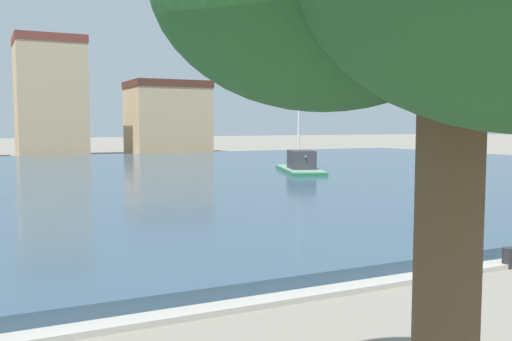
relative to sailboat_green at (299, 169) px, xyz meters
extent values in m
cube|color=#334C60|center=(-12.36, 2.60, -0.37)|extent=(81.82, 48.51, 0.40)
cube|color=#ADA89E|center=(-12.36, -21.91, -0.51)|extent=(81.82, 0.50, 0.12)
cube|color=#236B42|center=(-0.12, -0.34, -0.28)|extent=(4.10, 6.80, 0.59)
ellipsoid|color=#236B42|center=(0.89, 2.56, -0.28)|extent=(2.52, 2.76, 0.56)
cube|color=gray|center=(-0.12, -0.34, 0.05)|extent=(4.02, 6.66, 0.06)
cube|color=#333338|center=(-0.28, -0.80, 0.65)|extent=(2.13, 2.62, 1.15)
cylinder|color=silver|center=(0.04, 0.11, 3.29)|extent=(0.12, 0.12, 6.54)
cylinder|color=silver|center=(-0.33, -0.96, 0.92)|extent=(0.82, 2.16, 0.08)
cylinder|color=brown|center=(-15.11, -27.96, 1.22)|extent=(0.54, 0.54, 3.58)
cylinder|color=#232326|center=(-7.21, -22.06, -0.32)|extent=(0.24, 0.24, 0.50)
cube|color=tan|center=(-11.75, 30.88, 5.23)|extent=(6.74, 6.78, 11.60)
cube|color=brown|center=(-11.75, 30.88, 11.43)|extent=(6.87, 6.92, 0.80)
cube|color=tan|center=(0.93, 31.25, 3.18)|extent=(8.48, 7.36, 7.49)
cube|color=#51281E|center=(0.93, 31.25, 7.33)|extent=(8.65, 7.51, 0.80)
camera|label=1|loc=(-18.46, -31.27, 2.89)|focal=39.37mm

